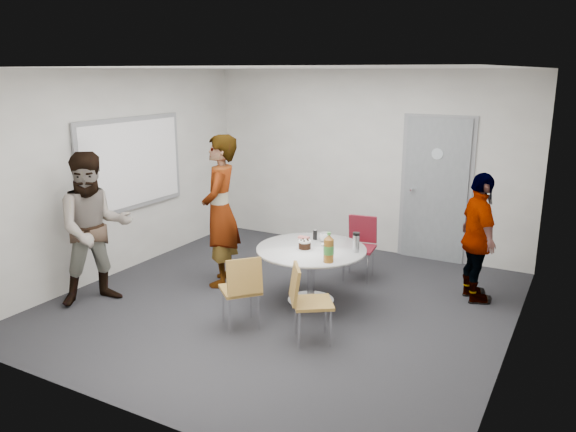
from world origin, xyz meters
The scene contains 15 objects.
floor centered at (0.00, 0.00, 0.00)m, with size 5.00×5.00×0.00m, color #242529.
ceiling centered at (0.00, 0.00, 2.70)m, with size 5.00×5.00×0.00m, color silver.
wall_back centered at (0.00, 2.50, 1.35)m, with size 5.00×5.00×0.00m, color #B3B0AA.
wall_left centered at (-2.50, 0.00, 1.35)m, with size 5.00×5.00×0.00m, color #B3B0AA.
wall_right centered at (2.50, 0.00, 1.35)m, with size 5.00×5.00×0.00m, color #B3B0AA.
wall_front centered at (0.00, -2.50, 1.35)m, with size 5.00×5.00×0.00m, color #B3B0AA.
door centered at (1.10, 2.48, 1.03)m, with size 1.02×0.17×2.12m.
whiteboard centered at (-2.46, 0.20, 1.45)m, with size 0.04×1.90×1.25m.
table centered at (0.30, 0.20, 0.59)m, with size 1.28×1.28×1.00m.
chair_near_left centered at (-0.04, -0.80, 0.50)m, with size 0.57×0.57×0.82m.
chair_near_right centered at (0.66, -0.72, 0.49)m, with size 0.56×0.55×0.81m.
chair_far centered at (0.46, 1.28, 0.50)m, with size 0.44×0.47×0.82m.
person_main centered at (-1.02, 0.21, 0.96)m, with size 0.70×0.46×1.92m, color #A5C6EA.
person_left centered at (-1.95, -0.98, 0.90)m, with size 0.87×0.68×1.79m, color white.
person_right centered at (1.95, 1.20, 0.78)m, with size 0.91×0.38×1.55m, color black.
Camera 1 is at (3.04, -5.37, 2.67)m, focal length 35.00 mm.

